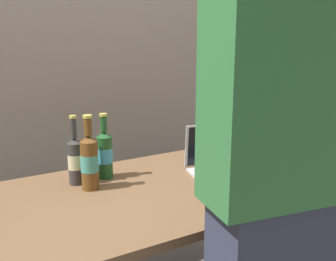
# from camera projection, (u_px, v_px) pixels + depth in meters

# --- Properties ---
(desk) EXTENTS (1.45, 0.85, 0.75)m
(desk) POSITION_uv_depth(u_px,v_px,m) (150.00, 215.00, 1.74)
(desk) COLOR brown
(desk) RESTS_ON ground
(laptop) EXTENTS (0.38, 0.33, 0.23)m
(laptop) POSITION_uv_depth(u_px,v_px,m) (223.00, 162.00, 1.92)
(laptop) COLOR #B7BABC
(laptop) RESTS_ON desk
(beer_bottle_dark) EXTENTS (0.07, 0.07, 0.31)m
(beer_bottle_dark) POSITION_uv_depth(u_px,v_px,m) (105.00, 153.00, 1.82)
(beer_bottle_dark) COLOR #1E5123
(beer_bottle_dark) RESTS_ON desk
(beer_bottle_green) EXTENTS (0.06, 0.06, 0.31)m
(beer_bottle_green) POSITION_uv_depth(u_px,v_px,m) (75.00, 159.00, 1.75)
(beer_bottle_green) COLOR #333333
(beer_bottle_green) RESTS_ON desk
(beer_bottle_brown) EXTENTS (0.08, 0.08, 0.33)m
(beer_bottle_brown) POSITION_uv_depth(u_px,v_px,m) (90.00, 161.00, 1.69)
(beer_bottle_brown) COLOR brown
(beer_bottle_brown) RESTS_ON desk
(person_figure) EXTENTS (0.45, 0.33, 1.78)m
(person_figure) POSITION_uv_depth(u_px,v_px,m) (276.00, 204.00, 1.12)
(person_figure) COLOR #2D3347
(person_figure) RESTS_ON ground
(back_wall) EXTENTS (6.00, 0.10, 2.60)m
(back_wall) POSITION_uv_depth(u_px,v_px,m) (79.00, 52.00, 2.30)
(back_wall) COLOR gray
(back_wall) RESTS_ON ground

